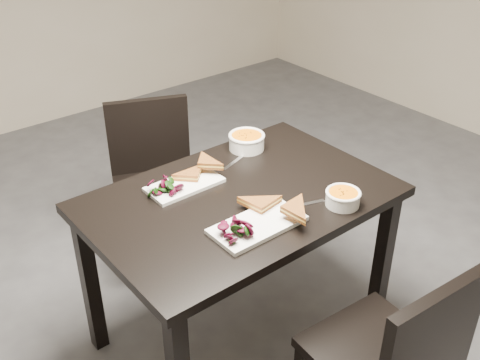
{
  "coord_description": "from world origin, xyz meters",
  "views": [
    {
      "loc": [
        -1.44,
        -1.77,
        1.97
      ],
      "look_at": [
        -0.23,
        -0.27,
        0.82
      ],
      "focal_mm": 42.86,
      "sensor_mm": 36.0,
      "label": 1
    }
  ],
  "objects_px": {
    "plate_near": "(258,225)",
    "soup_bowl_far": "(247,140)",
    "soup_bowl_near": "(343,197)",
    "table": "(240,216)",
    "chair_far": "(154,173)",
    "plate_far": "(185,185)",
    "chair_near": "(395,356)"
  },
  "relations": [
    {
      "from": "chair_near",
      "to": "chair_far",
      "type": "xyz_separation_m",
      "value": [
        0.01,
        1.55,
        0.0
      ]
    },
    {
      "from": "soup_bowl_near",
      "to": "chair_far",
      "type": "bearing_deg",
      "value": 101.39
    },
    {
      "from": "table",
      "to": "soup_bowl_near",
      "type": "distance_m",
      "value": 0.42
    },
    {
      "from": "plate_near",
      "to": "plate_far",
      "type": "distance_m",
      "value": 0.41
    },
    {
      "from": "soup_bowl_near",
      "to": "soup_bowl_far",
      "type": "xyz_separation_m",
      "value": [
        0.01,
        0.59,
        0.01
      ]
    },
    {
      "from": "plate_near",
      "to": "soup_bowl_far",
      "type": "relative_size",
      "value": 2.11
    },
    {
      "from": "plate_near",
      "to": "plate_far",
      "type": "bearing_deg",
      "value": 96.79
    },
    {
      "from": "table",
      "to": "soup_bowl_near",
      "type": "relative_size",
      "value": 8.75
    },
    {
      "from": "soup_bowl_far",
      "to": "plate_near",
      "type": "bearing_deg",
      "value": -125.72
    },
    {
      "from": "chair_far",
      "to": "soup_bowl_near",
      "type": "bearing_deg",
      "value": -55.61
    },
    {
      "from": "chair_near",
      "to": "plate_far",
      "type": "distance_m",
      "value": 1.03
    },
    {
      "from": "table",
      "to": "chair_near",
      "type": "bearing_deg",
      "value": -87.31
    },
    {
      "from": "chair_far",
      "to": "soup_bowl_near",
      "type": "height_order",
      "value": "chair_far"
    },
    {
      "from": "soup_bowl_near",
      "to": "soup_bowl_far",
      "type": "distance_m",
      "value": 0.59
    },
    {
      "from": "chair_far",
      "to": "soup_bowl_far",
      "type": "bearing_deg",
      "value": -41.82
    },
    {
      "from": "plate_near",
      "to": "plate_far",
      "type": "xyz_separation_m",
      "value": [
        -0.05,
        0.4,
        -0.0
      ]
    },
    {
      "from": "chair_near",
      "to": "soup_bowl_near",
      "type": "xyz_separation_m",
      "value": [
        0.23,
        0.48,
        0.3
      ]
    },
    {
      "from": "chair_far",
      "to": "chair_near",
      "type": "bearing_deg",
      "value": -67.44
    },
    {
      "from": "table",
      "to": "chair_far",
      "type": "height_order",
      "value": "chair_far"
    },
    {
      "from": "table",
      "to": "plate_far",
      "type": "bearing_deg",
      "value": 124.78
    },
    {
      "from": "soup_bowl_near",
      "to": "plate_far",
      "type": "relative_size",
      "value": 0.44
    },
    {
      "from": "soup_bowl_near",
      "to": "plate_far",
      "type": "xyz_separation_m",
      "value": [
        -0.4,
        0.5,
        -0.03
      ]
    },
    {
      "from": "table",
      "to": "chair_far",
      "type": "bearing_deg",
      "value": 86.37
    },
    {
      "from": "table",
      "to": "soup_bowl_far",
      "type": "height_order",
      "value": "soup_bowl_far"
    },
    {
      "from": "table",
      "to": "plate_far",
      "type": "relative_size",
      "value": 3.89
    },
    {
      "from": "plate_near",
      "to": "soup_bowl_far",
      "type": "distance_m",
      "value": 0.62
    },
    {
      "from": "chair_near",
      "to": "chair_far",
      "type": "relative_size",
      "value": 1.0
    },
    {
      "from": "chair_far",
      "to": "plate_far",
      "type": "distance_m",
      "value": 0.66
    },
    {
      "from": "table",
      "to": "plate_near",
      "type": "distance_m",
      "value": 0.25
    },
    {
      "from": "chair_near",
      "to": "soup_bowl_far",
      "type": "height_order",
      "value": "chair_near"
    },
    {
      "from": "plate_far",
      "to": "plate_near",
      "type": "bearing_deg",
      "value": -83.21
    },
    {
      "from": "plate_near",
      "to": "soup_bowl_near",
      "type": "bearing_deg",
      "value": -14.93
    }
  ]
}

